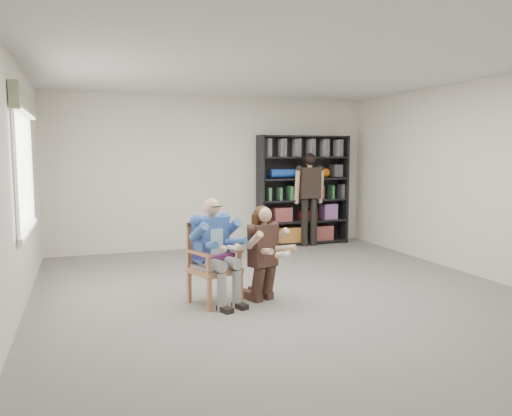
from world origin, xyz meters
name	(u,v)px	position (x,y,z in m)	size (l,w,h in m)	color
room_shell	(288,184)	(0.00, 0.00, 1.40)	(6.00, 7.00, 2.80)	silver
floor	(287,297)	(0.00, 0.00, 0.00)	(6.00, 7.00, 0.01)	slate
window_left	(26,164)	(-2.95, 1.00, 1.63)	(0.16, 2.00, 1.75)	white
armchair	(215,263)	(-0.90, 0.07, 0.48)	(0.56, 0.54, 0.96)	#9F613F
seated_man	(214,251)	(-0.90, 0.07, 0.63)	(0.54, 0.75, 1.25)	#2E5695
kneeling_woman	(265,254)	(-0.32, -0.05, 0.57)	(0.48, 0.77, 1.15)	#32241A
bookshelf	(303,190)	(1.70, 3.28, 1.05)	(1.80, 0.38, 2.10)	black
standing_man	(309,200)	(1.73, 3.05, 0.88)	(0.54, 0.30, 1.76)	black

